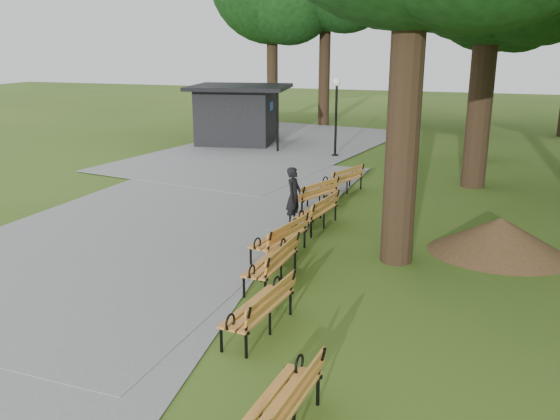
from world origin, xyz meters
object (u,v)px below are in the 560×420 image
(bench_1, at_px, (258,308))
(bench_6, at_px, (341,180))
(bench_5, at_px, (313,194))
(person, at_px, (294,196))
(kiosk, at_px, (236,115))
(bench_4, at_px, (316,211))
(dirt_mound, at_px, (500,236))
(bench_3, at_px, (279,238))
(bench_0, at_px, (277,406))
(lamp_post, at_px, (336,101))
(bench_2, at_px, (271,263))

(bench_1, bearing_deg, bench_6, -168.69)
(bench_5, bearing_deg, person, 18.06)
(person, bearing_deg, bench_6, -2.31)
(person, distance_m, bench_5, 1.64)
(kiosk, distance_m, bench_4, 13.59)
(dirt_mound, xyz_separation_m, bench_3, (-4.71, -1.77, 0.01))
(person, relative_size, bench_1, 0.81)
(person, height_order, bench_5, person)
(bench_1, relative_size, bench_6, 1.00)
(kiosk, height_order, bench_0, kiosk)
(bench_5, bearing_deg, lamp_post, -149.20)
(person, xyz_separation_m, kiosk, (-6.43, 11.47, 0.62))
(lamp_post, height_order, bench_5, lamp_post)
(lamp_post, bearing_deg, bench_1, -81.26)
(person, distance_m, bench_2, 4.02)
(kiosk, xyz_separation_m, bench_5, (6.54, -9.87, -0.95))
(person, height_order, bench_6, person)
(dirt_mound, xyz_separation_m, bench_5, (-5.02, 2.28, 0.01))
(bench_1, bearing_deg, person, -161.57)
(bench_2, height_order, bench_5, same)
(bench_5, relative_size, bench_6, 1.00)
(person, xyz_separation_m, bench_5, (0.11, 1.60, -0.33))
(lamp_post, relative_size, bench_6, 1.72)
(dirt_mound, bearing_deg, lamp_post, 121.21)
(bench_4, relative_size, bench_6, 1.00)
(lamp_post, xyz_separation_m, bench_4, (1.82, -9.81, -1.91))
(bench_3, bearing_deg, kiosk, -142.04)
(lamp_post, height_order, bench_0, lamp_post)
(bench_0, xyz_separation_m, bench_4, (-1.76, 8.30, 0.00))
(dirt_mound, relative_size, bench_4, 1.39)
(lamp_post, bearing_deg, dirt_mound, -58.79)
(dirt_mound, xyz_separation_m, bench_6, (-4.66, 4.37, 0.01))
(lamp_post, relative_size, bench_2, 1.72)
(bench_1, xyz_separation_m, bench_3, (-0.82, 3.50, 0.00))
(bench_2, distance_m, bench_3, 1.52)
(bench_1, distance_m, bench_2, 2.07)
(bench_0, height_order, bench_3, same)
(bench_3, bearing_deg, bench_4, -173.80)
(bench_2, height_order, bench_4, same)
(person, xyz_separation_m, bench_2, (0.75, -3.93, -0.33))
(kiosk, xyz_separation_m, bench_3, (6.84, -13.92, -0.95))
(person, xyz_separation_m, dirt_mound, (5.12, -0.68, -0.34))
(kiosk, xyz_separation_m, lamp_post, (5.25, -1.75, 0.96))
(person, xyz_separation_m, bench_3, (0.41, -2.45, -0.33))
(lamp_post, bearing_deg, bench_3, -82.55)
(bench_5, bearing_deg, bench_2, 28.43)
(lamp_post, distance_m, bench_0, 18.56)
(kiosk, distance_m, bench_1, 19.05)
(dirt_mound, distance_m, bench_6, 6.39)
(bench_1, relative_size, bench_5, 1.00)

